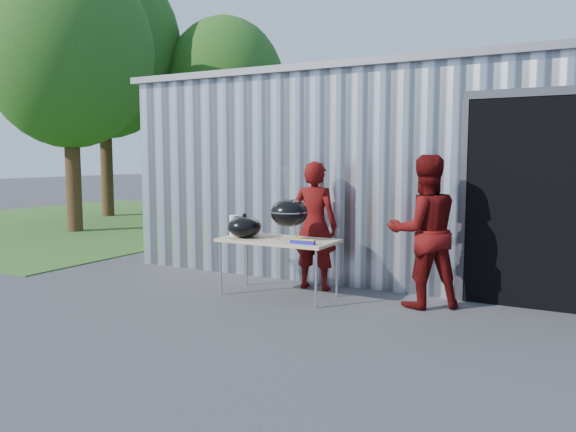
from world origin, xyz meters
The scene contains 14 objects.
ground centered at (0.00, 0.00, 0.00)m, with size 80.00×80.00×0.00m, color #363638.
building centered at (0.92, 4.59, 1.54)m, with size 8.20×6.20×3.10m.
grass_patch centered at (-9.00, 6.00, 0.01)m, with size 10.00×12.00×0.02m, color #2D591E.
tree_left centered at (-7.50, 4.00, 4.28)m, with size 3.97×3.97×6.57m.
tree_mid centered at (-9.50, 7.00, 5.00)m, with size 4.64×4.64×7.68m.
tree_far centered at (-6.50, 9.00, 3.93)m, with size 3.64×3.64×6.03m.
folding_table centered at (-0.08, 0.81, 0.71)m, with size 1.50×0.75×0.75m.
kettle_grill centered at (0.09, 0.81, 1.16)m, with size 0.48×0.48×0.95m.
grill_lid centered at (-0.53, 0.71, 0.89)m, with size 0.44×0.44×0.32m.
paper_towels centered at (-0.73, 0.76, 0.89)m, with size 0.12×0.12×0.28m, color white.
white_tub centered at (-0.63, 1.00, 0.80)m, with size 0.20×0.15×0.10m, color white.
foil_box centered at (0.40, 0.56, 0.78)m, with size 0.32×0.05×0.06m.
person_cook centered at (0.17, 1.39, 0.88)m, with size 0.64×0.42×1.75m, color #500908.
person_bystander centered at (1.72, 1.18, 0.92)m, with size 0.89×0.69×1.83m, color #500908.
Camera 1 is at (3.43, -5.45, 1.80)m, focal length 35.00 mm.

